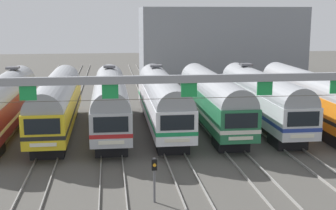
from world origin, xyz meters
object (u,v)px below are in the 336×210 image
(commuter_train_orange, at_px, (309,95))
(catenary_gantry, at_px, (189,93))
(commuter_train_white, at_px, (162,99))
(commuter_train_green, at_px, (212,98))
(commuter_train_silver, at_px, (262,96))
(yard_signal_mast, at_px, (154,171))
(commuter_train_stainless, at_px, (110,100))
(commuter_train_yellow, at_px, (57,101))
(commuter_train_maroon, at_px, (2,102))

(commuter_train_orange, distance_m, catenary_gantry, 19.05)
(commuter_train_orange, height_order, catenary_gantry, catenary_gantry)
(commuter_train_white, distance_m, commuter_train_green, 4.39)
(commuter_train_silver, relative_size, yard_signal_mast, 7.39)
(commuter_train_white, xyz_separation_m, commuter_train_green, (4.39, -0.00, -0.00))
(commuter_train_stainless, height_order, commuter_train_orange, commuter_train_stainless)
(catenary_gantry, xyz_separation_m, yard_signal_mast, (-2.19, -2.27, -3.75))
(commuter_train_silver, bearing_deg, commuter_train_yellow, -179.99)
(commuter_train_white, height_order, commuter_train_orange, commuter_train_white)
(commuter_train_white, distance_m, commuter_train_orange, 13.16)
(commuter_train_maroon, height_order, yard_signal_mast, commuter_train_maroon)
(commuter_train_white, bearing_deg, commuter_train_maroon, 180.00)
(commuter_train_silver, height_order, yard_signal_mast, commuter_train_silver)
(commuter_train_stainless, height_order, commuter_train_white, same)
(commuter_train_yellow, height_order, yard_signal_mast, commuter_train_yellow)
(commuter_train_white, distance_m, catenary_gantry, 13.78)
(commuter_train_silver, distance_m, yard_signal_mast, 19.23)
(commuter_train_green, relative_size, commuter_train_silver, 1.00)
(commuter_train_maroon, distance_m, commuter_train_orange, 26.32)
(commuter_train_silver, distance_m, catenary_gantry, 16.34)
(commuter_train_stainless, xyz_separation_m, commuter_train_silver, (13.16, 0.00, 0.00))
(commuter_train_stainless, distance_m, commuter_train_green, 8.77)
(commuter_train_stainless, bearing_deg, commuter_train_maroon, 180.00)
(commuter_train_white, relative_size, commuter_train_green, 1.00)
(commuter_train_green, distance_m, catenary_gantry, 14.46)
(commuter_train_maroon, bearing_deg, commuter_train_stainless, 0.00)
(commuter_train_yellow, height_order, commuter_train_green, same)
(commuter_train_yellow, height_order, commuter_train_stainless, commuter_train_stainless)
(commuter_train_stainless, distance_m, commuter_train_orange, 17.55)
(commuter_train_white, bearing_deg, commuter_train_yellow, -179.97)
(commuter_train_yellow, relative_size, commuter_train_white, 1.00)
(commuter_train_stainless, bearing_deg, commuter_train_silver, 0.00)
(commuter_train_stainless, xyz_separation_m, yard_signal_mast, (2.19, -15.76, -0.97))
(commuter_train_maroon, height_order, commuter_train_yellow, commuter_train_maroon)
(catenary_gantry, bearing_deg, commuter_train_green, 71.99)
(commuter_train_maroon, height_order, commuter_train_green, commuter_train_maroon)
(commuter_train_green, distance_m, commuter_train_orange, 8.77)
(catenary_gantry, bearing_deg, yard_signal_mast, -134.08)
(yard_signal_mast, bearing_deg, commuter_train_white, 82.08)
(commuter_train_maroon, bearing_deg, commuter_train_white, 0.00)
(commuter_train_white, bearing_deg, commuter_train_silver, 0.00)
(commuter_train_maroon, xyz_separation_m, commuter_train_green, (17.55, -0.00, -0.00))
(commuter_train_maroon, bearing_deg, commuter_train_silver, 0.00)
(commuter_train_maroon, bearing_deg, yard_signal_mast, -55.17)
(commuter_train_maroon, xyz_separation_m, commuter_train_yellow, (4.39, -0.00, -0.00))
(commuter_train_white, relative_size, commuter_train_orange, 1.00)
(commuter_train_maroon, xyz_separation_m, commuter_train_orange, (26.32, -0.00, -0.00))
(commuter_train_maroon, distance_m, yard_signal_mast, 19.23)
(commuter_train_green, bearing_deg, commuter_train_maroon, 179.99)
(commuter_train_white, bearing_deg, commuter_train_orange, -0.02)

